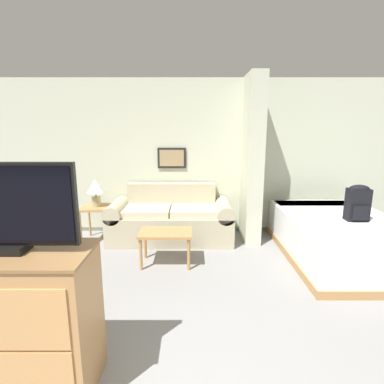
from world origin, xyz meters
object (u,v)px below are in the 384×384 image
(coffee_table, at_px, (165,236))
(backpack, at_px, (357,202))
(table_lamp, at_px, (95,188))
(tv_dresser, at_px, (17,322))
(tv, at_px, (2,208))
(bed, at_px, (339,237))
(couch, at_px, (170,219))

(coffee_table, bearing_deg, backpack, 2.10)
(backpack, bearing_deg, table_lamp, 168.31)
(table_lamp, height_order, backpack, backpack)
(tv_dresser, xyz_separation_m, backpack, (3.39, 2.05, 0.32))
(coffee_table, relative_size, tv, 0.74)
(table_lamp, height_order, tv_dresser, tv_dresser)
(coffee_table, xyz_separation_m, tv, (-0.83, -1.96, 0.91))
(table_lamp, bearing_deg, tv_dresser, -83.11)
(tv, xyz_separation_m, bed, (3.26, 2.18, -1.01))
(tv_dresser, bearing_deg, couch, 73.83)
(tv_dresser, height_order, backpack, backpack)
(bed, bearing_deg, backpack, -45.69)
(table_lamp, bearing_deg, tv, -83.10)
(backpack, bearing_deg, couch, 161.91)
(coffee_table, distance_m, tv_dresser, 2.13)
(table_lamp, xyz_separation_m, tv_dresser, (0.34, -2.83, -0.36))
(coffee_table, bearing_deg, table_lamp, 143.62)
(tv_dresser, distance_m, bed, 3.93)
(tv_dresser, distance_m, backpack, 3.97)
(tv_dresser, xyz_separation_m, bed, (3.26, 2.18, -0.21))
(table_lamp, relative_size, tv, 0.47)
(tv, bearing_deg, coffee_table, 66.98)
(couch, relative_size, table_lamp, 4.59)
(tv, height_order, backpack, tv)
(couch, relative_size, bed, 0.91)
(table_lamp, height_order, tv, tv)
(couch, bearing_deg, tv, -106.18)
(couch, xyz_separation_m, table_lamp, (-1.18, -0.06, 0.53))
(couch, distance_m, tv, 3.16)
(coffee_table, xyz_separation_m, backpack, (2.55, 0.09, 0.43))
(tv_dresser, relative_size, bed, 0.48)
(coffee_table, relative_size, backpack, 1.42)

